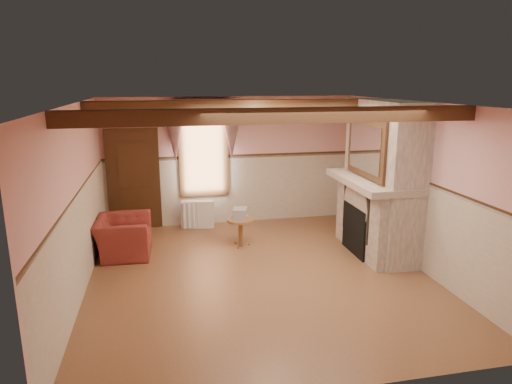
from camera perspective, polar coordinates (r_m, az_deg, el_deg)
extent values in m
cube|color=brown|center=(7.69, 0.39, -10.29)|extent=(5.50, 6.00, 0.01)
cube|color=silver|center=(7.02, 0.43, 11.05)|extent=(5.50, 6.00, 0.01)
cube|color=#D59593|center=(10.12, -3.17, 3.91)|extent=(5.50, 0.02, 2.80)
cube|color=#D59593|center=(4.48, 8.60, -9.22)|extent=(5.50, 0.02, 2.80)
cube|color=#D59593|center=(7.19, -21.56, -1.18)|extent=(0.02, 6.00, 2.80)
cube|color=#D59593|center=(8.24, 19.45, 0.84)|extent=(0.02, 6.00, 2.80)
cube|color=black|center=(8.66, 12.64, -4.62)|extent=(0.20, 0.95, 0.90)
imported|color=maroon|center=(8.73, -16.25, -5.37)|extent=(0.99, 1.12, 0.70)
cylinder|color=brown|center=(8.85, -1.94, -5.07)|extent=(0.53, 0.53, 0.55)
cube|color=#B7AD8C|center=(8.77, -2.02, -2.68)|extent=(0.33, 0.37, 0.20)
cube|color=silver|center=(9.99, -7.30, -2.79)|extent=(0.72, 0.27, 0.60)
imported|color=brown|center=(8.72, 13.80, 2.35)|extent=(0.37, 0.37, 0.09)
cube|color=black|center=(9.21, 12.34, 3.38)|extent=(0.14, 0.24, 0.20)
cylinder|color=#C48C37|center=(8.90, 13.21, 3.24)|extent=(0.11, 0.11, 0.28)
cylinder|color=maroon|center=(8.14, 15.74, 1.69)|extent=(0.06, 0.06, 0.16)
cylinder|color=yellow|center=(8.18, 15.62, 1.60)|extent=(0.06, 0.06, 0.12)
cube|color=gray|center=(8.59, 15.55, 1.64)|extent=(0.85, 2.00, 2.80)
cube|color=gray|center=(8.52, 14.46, 1.33)|extent=(1.05, 2.05, 0.12)
cube|color=silver|center=(8.34, 13.56, 5.38)|extent=(0.06, 1.44, 1.04)
cube|color=black|center=(10.04, -15.03, 1.34)|extent=(1.10, 0.10, 2.10)
cube|color=white|center=(9.98, -6.59, 5.16)|extent=(1.06, 0.08, 2.02)
cube|color=gray|center=(9.82, -6.64, 8.54)|extent=(1.30, 0.14, 1.40)
cube|color=black|center=(5.86, 2.93, 9.49)|extent=(5.50, 0.18, 0.20)
cube|color=black|center=(8.20, -1.37, 10.75)|extent=(5.50, 0.18, 0.20)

